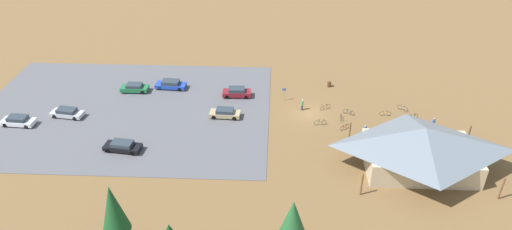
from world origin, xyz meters
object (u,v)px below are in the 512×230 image
at_px(bicycle_purple_yard_center, 341,117).
at_px(car_maroon_front_row, 237,92).
at_px(bicycle_silver_edge_north, 403,108).
at_px(bicycle_yellow_near_sign, 385,114).
at_px(car_blue_near_entry, 171,84).
at_px(car_white_end_stall, 18,121).
at_px(bicycle_blue_edge_south, 349,112).
at_px(bike_pavilion, 422,146).
at_px(car_green_inner_stall, 135,88).
at_px(trash_bin, 329,84).
at_px(car_black_second_row, 123,146).
at_px(car_tan_aisle_side, 225,113).
at_px(pine_far_west, 113,209).
at_px(car_silver_far_end, 67,113).
at_px(visitor_by_pavilion, 433,123).
at_px(visitor_near_lot, 365,130).
at_px(bicycle_teal_yard_front, 413,116).
at_px(bicycle_red_front_row, 345,127).
at_px(bicycle_orange_lone_east, 325,107).
at_px(pine_mideast, 293,226).
at_px(lot_sign, 284,92).
at_px(visitor_at_bikes, 302,104).
at_px(bicycle_green_lone_west, 320,123).

bearing_deg(bicycle_purple_yard_center, car_maroon_front_row, -21.35).
xyz_separation_m(bicycle_silver_edge_north, bicycle_yellow_near_sign, (2.81, 1.52, -0.02)).
xyz_separation_m(car_blue_near_entry, car_white_end_stall, (18.98, 11.67, 0.00)).
xyz_separation_m(bicycle_blue_edge_south, bicycle_yellow_near_sign, (-5.25, 0.12, -0.01)).
bearing_deg(bike_pavilion, car_green_inner_stall, -23.86).
xyz_separation_m(trash_bin, bicycle_yellow_near_sign, (-7.31, 8.55, -0.09)).
bearing_deg(car_black_second_row, trash_bin, -146.19).
height_order(car_maroon_front_row, car_tan_aisle_side, car_maroon_front_row).
height_order(pine_far_west, car_silver_far_end, pine_far_west).
bearing_deg(bicycle_blue_edge_south, visitor_by_pavilion, 162.90).
distance_m(car_blue_near_entry, visitor_near_lot, 31.16).
relative_size(pine_far_west, car_blue_near_entry, 1.62).
bearing_deg(car_silver_far_end, bicycle_purple_yard_center, -178.49).
distance_m(car_black_second_row, visitor_by_pavilion, 41.61).
relative_size(pine_far_west, visitor_by_pavilion, 4.45).
xyz_separation_m(bicycle_teal_yard_front, car_blue_near_entry, (36.27, -7.46, 0.36)).
xyz_separation_m(car_silver_far_end, car_white_end_stall, (5.91, 2.47, 0.03)).
relative_size(bicycle_red_front_row, bicycle_teal_yard_front, 0.87).
distance_m(pine_far_west, bicycle_orange_lone_east, 35.84).
distance_m(bicycle_silver_edge_north, car_white_end_stall, 54.67).
height_order(car_black_second_row, car_blue_near_entry, car_blue_near_entry).
distance_m(car_blue_near_entry, car_tan_aisle_side, 12.59).
relative_size(pine_mideast, bicycle_blue_edge_south, 5.36).
bearing_deg(lot_sign, trash_bin, -146.60).
bearing_deg(bicycle_orange_lone_east, bicycle_silver_edge_north, -179.37).
height_order(car_white_end_stall, visitor_by_pavilion, visitor_by_pavilion).
xyz_separation_m(bicycle_orange_lone_east, bicycle_red_front_row, (-2.26, 5.26, -0.02)).
relative_size(lot_sign, pine_far_west, 0.28).
distance_m(bicycle_red_front_row, bicycle_teal_yard_front, 10.52).
height_order(bike_pavilion, car_tan_aisle_side, bike_pavilion).
bearing_deg(visitor_at_bikes, car_white_end_stall, 8.57).
bearing_deg(lot_sign, bicycle_silver_edge_north, 172.69).
distance_m(bicycle_yellow_near_sign, car_green_inner_stall, 38.34).
distance_m(trash_bin, car_blue_near_entry, 25.27).
distance_m(pine_far_west, visitor_near_lot, 34.43).
xyz_separation_m(bicycle_orange_lone_east, bicycle_yellow_near_sign, (-8.53, 1.40, -0.03)).
bearing_deg(visitor_at_bikes, pine_far_west, 55.68).
height_order(car_silver_far_end, visitor_at_bikes, visitor_at_bikes).
relative_size(bicycle_red_front_row, car_blue_near_entry, 0.27).
height_order(car_silver_far_end, car_green_inner_stall, car_green_inner_stall).
bearing_deg(bicycle_blue_edge_south, bicycle_green_lone_west, 35.11).
bearing_deg(car_green_inner_stall, trash_bin, -174.22).
height_order(lot_sign, pine_far_west, pine_far_west).
xyz_separation_m(bike_pavilion, lot_sign, (16.13, -15.78, -1.84)).
xyz_separation_m(car_black_second_row, car_tan_aisle_side, (-12.23, -8.69, 0.01)).
bearing_deg(lot_sign, car_silver_far_end, 11.24).
bearing_deg(car_black_second_row, bicycle_yellow_near_sign, -163.91).
bearing_deg(car_white_end_stall, pine_mideast, 148.05).
height_order(car_blue_near_entry, car_green_inner_stall, car_blue_near_entry).
xyz_separation_m(bicycle_orange_lone_east, visitor_by_pavilion, (-14.30, 4.66, 0.56)).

